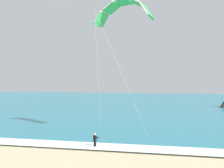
{
  "coord_description": "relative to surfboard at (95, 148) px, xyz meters",
  "views": [
    {
      "loc": [
        8.31,
        -14.73,
        7.59
      ],
      "look_at": [
        1.24,
        17.68,
        7.03
      ],
      "focal_mm": 44.5,
      "sensor_mm": 36.0,
      "label": 1
    }
  ],
  "objects": [
    {
      "name": "sea",
      "position": [
        -0.03,
        59.25,
        0.07
      ],
      "size": [
        200.0,
        120.0,
        0.2
      ],
      "primitive_type": "cube",
      "color": "teal",
      "rests_on": "ground"
    },
    {
      "name": "surf_foam",
      "position": [
        -0.03,
        0.25,
        0.19
      ],
      "size": [
        200.0,
        3.11,
        0.04
      ],
      "primitive_type": "cube",
      "color": "white",
      "rests_on": "sea"
    },
    {
      "name": "surfboard",
      "position": [
        0.0,
        0.0,
        0.0
      ],
      "size": [
        1.05,
        1.44,
        0.09
      ],
      "color": "yellow",
      "rests_on": "ground"
    },
    {
      "name": "kitesurfer",
      "position": [
        0.01,
        0.02,
        0.91
      ],
      "size": [
        0.67,
        0.67,
        1.69
      ],
      "color": "black",
      "rests_on": "ground"
    },
    {
      "name": "kite_primary",
      "position": [
        2.3,
        4.81,
        16.3
      ],
      "size": [
        8.14,
        6.83,
        16.36
      ],
      "color": "green"
    }
  ]
}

